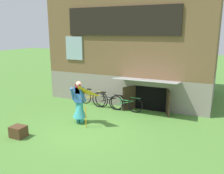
{
  "coord_description": "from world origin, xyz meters",
  "views": [
    {
      "loc": [
        4.07,
        -6.88,
        3.44
      ],
      "look_at": [
        0.31,
        1.38,
        1.28
      ],
      "focal_mm": 38.67,
      "sensor_mm": 36.0,
      "label": 1
    }
  ],
  "objects_px": {
    "bicycle_black": "(108,101)",
    "wooden_crate": "(18,132)",
    "kite": "(78,95)",
    "bicycle_green": "(125,104)",
    "person": "(79,106)",
    "bicycle_yellow": "(93,98)"
  },
  "relations": [
    {
      "from": "person",
      "to": "bicycle_black",
      "type": "xyz_separation_m",
      "value": [
        0.26,
        1.97,
        -0.31
      ]
    },
    {
      "from": "bicycle_black",
      "to": "wooden_crate",
      "type": "distance_m",
      "value": 4.14
    },
    {
      "from": "bicycle_black",
      "to": "bicycle_yellow",
      "type": "bearing_deg",
      "value": 172.09
    },
    {
      "from": "bicycle_black",
      "to": "wooden_crate",
      "type": "height_order",
      "value": "bicycle_black"
    },
    {
      "from": "bicycle_green",
      "to": "wooden_crate",
      "type": "height_order",
      "value": "bicycle_green"
    },
    {
      "from": "person",
      "to": "wooden_crate",
      "type": "height_order",
      "value": "person"
    },
    {
      "from": "kite",
      "to": "bicycle_green",
      "type": "xyz_separation_m",
      "value": [
        0.81,
        2.45,
        -0.89
      ]
    },
    {
      "from": "bicycle_black",
      "to": "bicycle_green",
      "type": "bearing_deg",
      "value": -0.2
    },
    {
      "from": "bicycle_yellow",
      "to": "person",
      "type": "bearing_deg",
      "value": -64.49
    },
    {
      "from": "wooden_crate",
      "to": "person",
      "type": "bearing_deg",
      "value": 58.68
    },
    {
      "from": "person",
      "to": "wooden_crate",
      "type": "relative_size",
      "value": 3.36
    },
    {
      "from": "person",
      "to": "kite",
      "type": "relative_size",
      "value": 1.08
    },
    {
      "from": "bicycle_yellow",
      "to": "wooden_crate",
      "type": "bearing_deg",
      "value": -88.04
    },
    {
      "from": "bicycle_black",
      "to": "bicycle_yellow",
      "type": "xyz_separation_m",
      "value": [
        -0.85,
        0.15,
        0.01
      ]
    },
    {
      "from": "bicycle_green",
      "to": "bicycle_black",
      "type": "height_order",
      "value": "bicycle_black"
    },
    {
      "from": "person",
      "to": "bicycle_green",
      "type": "xyz_separation_m",
      "value": [
        1.1,
        1.94,
        -0.33
      ]
    },
    {
      "from": "bicycle_green",
      "to": "kite",
      "type": "bearing_deg",
      "value": -109.33
    },
    {
      "from": "kite",
      "to": "bicycle_black",
      "type": "relative_size",
      "value": 0.9
    },
    {
      "from": "kite",
      "to": "bicycle_black",
      "type": "xyz_separation_m",
      "value": [
        -0.03,
        2.48,
        -0.87
      ]
    },
    {
      "from": "kite",
      "to": "wooden_crate",
      "type": "height_order",
      "value": "kite"
    },
    {
      "from": "wooden_crate",
      "to": "kite",
      "type": "bearing_deg",
      "value": 43.99
    },
    {
      "from": "person",
      "to": "bicycle_yellow",
      "type": "height_order",
      "value": "person"
    }
  ]
}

